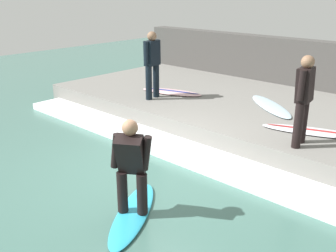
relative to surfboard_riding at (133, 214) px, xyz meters
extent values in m
plane|color=#426B60|center=(1.26, 0.92, -0.03)|extent=(28.00, 28.00, 0.00)
cube|color=slate|center=(4.72, 0.92, 0.22)|extent=(4.40, 10.39, 0.50)
cube|color=#474442|center=(7.17, 0.92, 0.86)|extent=(0.50, 10.91, 1.78)
cube|color=white|center=(2.12, 0.92, 0.05)|extent=(0.81, 9.87, 0.16)
ellipsoid|color=#2DADD1|center=(0.00, 0.00, 0.00)|extent=(1.78, 1.34, 0.06)
cylinder|color=black|center=(-0.08, 0.12, 0.34)|extent=(0.15, 0.15, 0.62)
cylinder|color=black|center=(0.08, -0.12, 0.34)|extent=(0.15, 0.15, 0.62)
cube|color=black|center=(0.00, 0.00, 0.94)|extent=(0.56, 0.54, 0.62)
sphere|color=#A87A5B|center=(0.00, 0.00, 1.33)|extent=(0.22, 0.22, 0.22)
cylinder|color=black|center=(-0.11, 0.18, 0.97)|extent=(0.11, 0.20, 0.52)
cylinder|color=black|center=(0.11, -0.18, 0.97)|extent=(0.11, 0.20, 0.52)
cylinder|color=black|center=(3.13, -1.03, 0.87)|extent=(0.15, 0.15, 0.79)
cylinder|color=black|center=(2.84, -1.08, 0.87)|extent=(0.15, 0.15, 0.79)
cube|color=black|center=(2.99, -1.06, 1.55)|extent=(0.41, 0.30, 0.58)
sphere|color=#846047|center=(2.99, -1.06, 1.94)|extent=(0.22, 0.22, 0.22)
cylinder|color=black|center=(3.20, -1.02, 1.59)|extent=(0.11, 0.12, 0.51)
cylinder|color=black|center=(2.77, -1.09, 1.59)|extent=(0.11, 0.12, 0.51)
ellipsoid|color=silver|center=(3.74, -1.00, 0.50)|extent=(1.07, 1.94, 0.06)
ellipsoid|color=#B21E1E|center=(3.74, -1.00, 0.54)|extent=(0.67, 1.67, 0.01)
cylinder|color=black|center=(3.57, 3.01, 0.89)|extent=(0.16, 0.16, 0.83)
cylinder|color=black|center=(3.28, 2.97, 0.89)|extent=(0.16, 0.16, 0.83)
cube|color=black|center=(3.43, 2.99, 1.60)|extent=(0.41, 0.28, 0.59)
sphere|color=#846047|center=(3.43, 2.99, 1.99)|extent=(0.23, 0.23, 0.23)
cylinder|color=black|center=(3.64, 3.02, 1.63)|extent=(0.11, 0.11, 0.52)
cylinder|color=black|center=(3.21, 2.96, 1.63)|extent=(0.11, 0.11, 0.52)
ellipsoid|color=beige|center=(4.11, 2.98, 0.50)|extent=(1.00, 1.76, 0.06)
ellipsoid|color=navy|center=(4.11, 2.98, 0.54)|extent=(0.54, 1.50, 0.01)
ellipsoid|color=silver|center=(4.71, 0.43, 0.50)|extent=(1.56, 1.80, 0.06)
camera|label=1|loc=(-3.28, -3.72, 3.10)|focal=42.00mm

